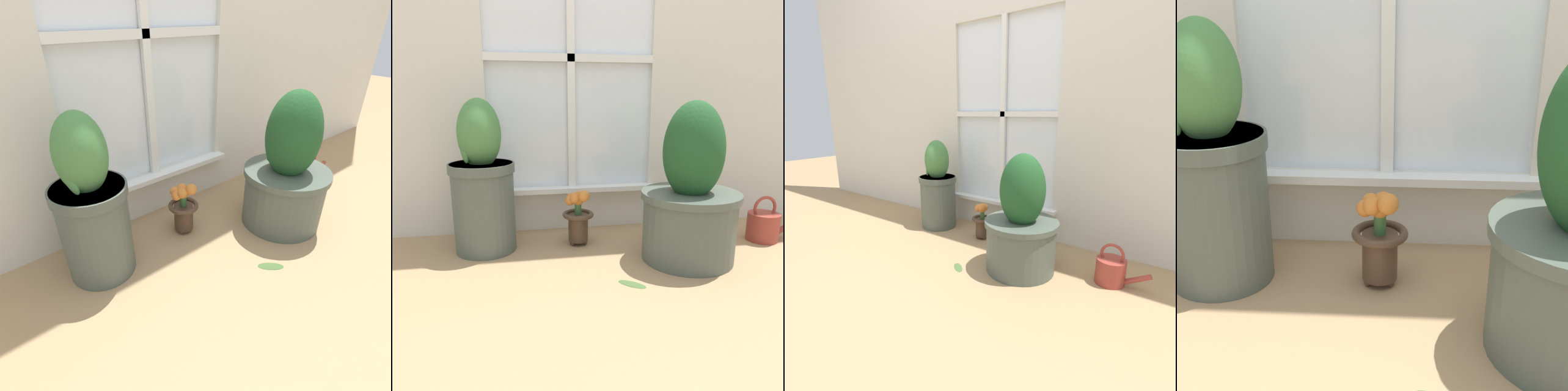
% 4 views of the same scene
% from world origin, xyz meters
% --- Properties ---
extents(ground_plane, '(10.00, 10.00, 0.00)m').
position_xyz_m(ground_plane, '(0.00, 0.00, 0.00)').
color(ground_plane, tan).
extents(wall_with_window, '(4.40, 0.10, 2.50)m').
position_xyz_m(wall_with_window, '(0.00, 0.67, 1.27)').
color(wall_with_window, silver).
rests_on(wall_with_window, ground_plane).
extents(potted_plant_left, '(0.28, 0.28, 0.66)m').
position_xyz_m(potted_plant_left, '(-0.42, 0.42, 0.29)').
color(potted_plant_left, '#4C564C').
rests_on(potted_plant_left, ground_plane).
extents(potted_plant_right, '(0.40, 0.40, 0.65)m').
position_xyz_m(potted_plant_right, '(0.42, 0.17, 0.26)').
color(potted_plant_right, '#4C564C').
rests_on(potted_plant_right, ground_plane).
extents(flower_vase, '(0.14, 0.14, 0.26)m').
position_xyz_m(flower_vase, '(-0.01, 0.41, 0.14)').
color(flower_vase, '#473323').
rests_on(flower_vase, ground_plane).
extents(watering_can, '(0.26, 0.15, 0.22)m').
position_xyz_m(watering_can, '(0.87, 0.31, 0.07)').
color(watering_can, '#99382D').
rests_on(watering_can, ground_plane).
extents(fallen_leaf, '(0.11, 0.10, 0.01)m').
position_xyz_m(fallen_leaf, '(0.13, -0.02, 0.00)').
color(fallen_leaf, '#476633').
rests_on(fallen_leaf, ground_plane).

